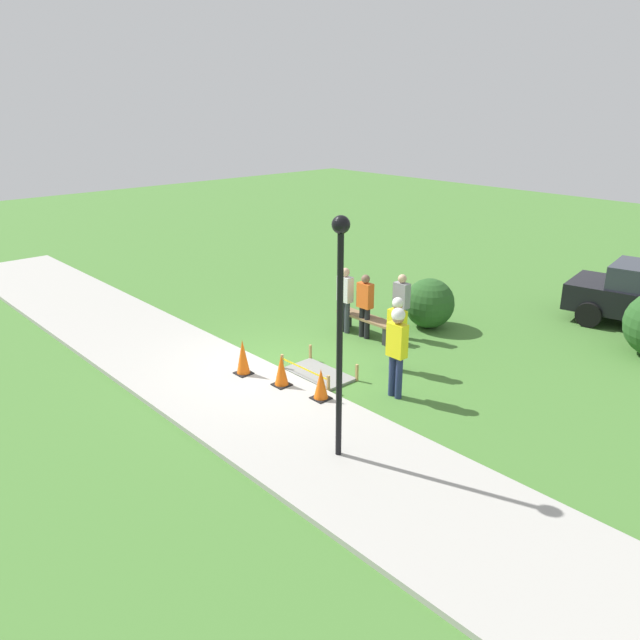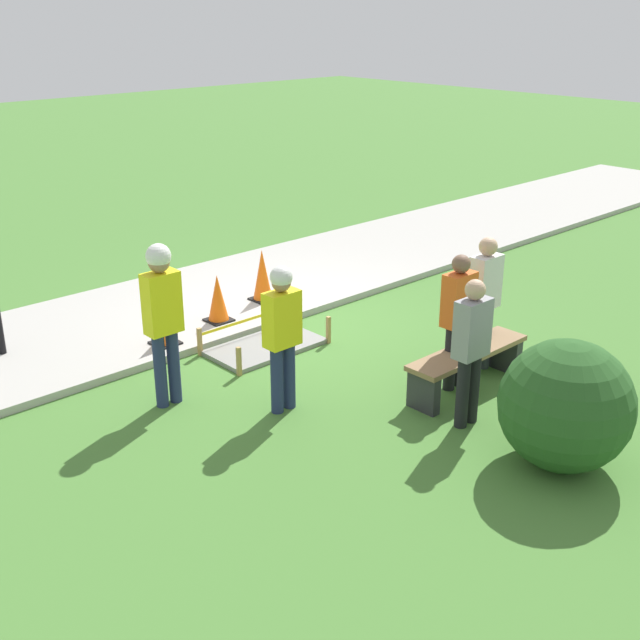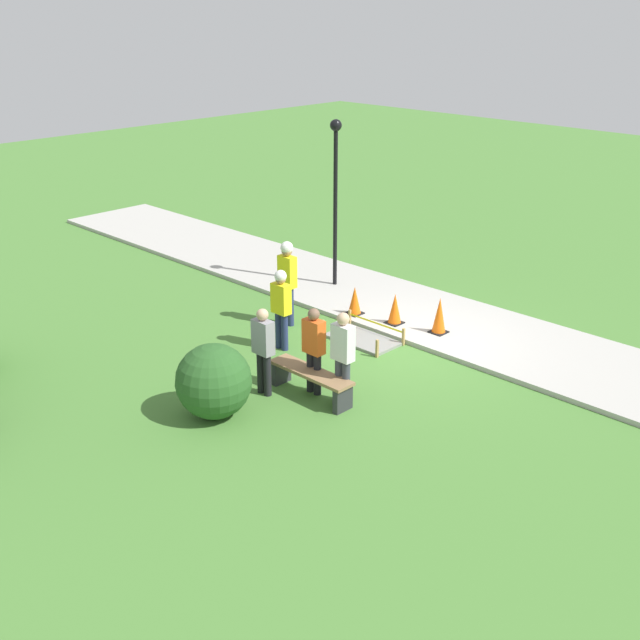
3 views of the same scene
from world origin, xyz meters
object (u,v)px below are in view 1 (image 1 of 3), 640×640
bystander_in_orange_shirt (365,303)px  park_bench (366,322)px  traffic_cone_near_patch (243,357)px  bystander_in_gray_shirt (345,296)px  traffic_cone_far_patch (281,370)px  traffic_cone_sidewalk_edge (321,384)px  worker_supervisor (397,344)px  worker_assistant (397,328)px  bystander_in_white_shirt (401,302)px  lamppost_near (340,306)px

bystander_in_orange_shirt → park_bench: bearing=114.1°
traffic_cone_near_patch → bystander_in_gray_shirt: size_ratio=0.46×
traffic_cone_far_patch → bystander_in_orange_shirt: 3.61m
bystander_in_orange_shirt → traffic_cone_sidewalk_edge: bearing=-59.1°
park_bench → bystander_in_gray_shirt: bearing=-157.6°
worker_supervisor → traffic_cone_near_patch: bearing=-147.9°
worker_assistant → bystander_in_white_shirt: bearing=128.0°
traffic_cone_near_patch → lamppost_near: 4.39m
traffic_cone_far_patch → traffic_cone_sidewalk_edge: 1.02m
traffic_cone_near_patch → bystander_in_orange_shirt: bearing=89.0°
worker_supervisor → worker_assistant: size_ratio=1.12×
traffic_cone_far_patch → traffic_cone_sidewalk_edge: traffic_cone_far_patch is taller
worker_assistant → lamppost_near: lamppost_near is taller
bystander_in_gray_shirt → lamppost_near: 6.33m
worker_assistant → lamppost_near: bearing=-62.8°
park_bench → bystander_in_orange_shirt: bystander_in_orange_shirt is taller
worker_assistant → bystander_in_white_shirt: (-1.25, 1.60, -0.07)m
bystander_in_gray_shirt → bystander_in_white_shirt: bystander_in_gray_shirt is taller
lamppost_near → traffic_cone_near_patch: bearing=169.1°
park_bench → bystander_in_white_shirt: 1.03m
traffic_cone_far_patch → worker_supervisor: (1.80, 1.51, 0.72)m
lamppost_near → park_bench: bearing=129.2°
traffic_cone_far_patch → park_bench: traffic_cone_far_patch is taller
traffic_cone_sidewalk_edge → park_bench: traffic_cone_sidewalk_edge is taller
traffic_cone_sidewalk_edge → lamppost_near: (1.71, -1.16, 2.31)m
worker_assistant → bystander_in_white_shirt: 2.03m
traffic_cone_near_patch → bystander_in_white_shirt: size_ratio=0.47×
bystander_in_gray_shirt → bystander_in_white_shirt: size_ratio=1.03×
traffic_cone_near_patch → bystander_in_gray_shirt: 3.68m
bystander_in_orange_shirt → bystander_in_white_shirt: (0.62, 0.66, 0.01)m
worker_supervisor → worker_assistant: (-0.87, 1.00, -0.15)m
traffic_cone_far_patch → worker_assistant: bearing=69.7°
traffic_cone_sidewalk_edge → bystander_in_orange_shirt: 3.83m
traffic_cone_far_patch → bystander_in_white_shirt: 4.15m
traffic_cone_near_patch → bystander_in_gray_shirt: bystander_in_gray_shirt is taller
traffic_cone_near_patch → worker_assistant: 3.41m
worker_assistant → bystander_in_white_shirt: worker_assistant is taller
traffic_cone_sidewalk_edge → bystander_in_white_shirt: bearing=108.8°
traffic_cone_near_patch → worker_supervisor: worker_supervisor is taller
traffic_cone_sidewalk_edge → worker_assistant: bearing=92.0°
traffic_cone_far_patch → park_bench: size_ratio=0.38×
traffic_cone_sidewalk_edge → bystander_in_white_shirt: bystander_in_white_shirt is taller
traffic_cone_near_patch → lamppost_near: (3.72, -0.71, 2.23)m
worker_supervisor → bystander_in_orange_shirt: worker_supervisor is taller
bystander_in_white_shirt → lamppost_near: bearing=-59.1°
bystander_in_orange_shirt → lamppost_near: 6.00m
worker_assistant → bystander_in_gray_shirt: (-2.49, 0.85, -0.03)m
traffic_cone_far_patch → bystander_in_gray_shirt: 3.74m
traffic_cone_near_patch → bystander_in_gray_shirt: bearing=98.8°
traffic_cone_near_patch → bystander_in_orange_shirt: 3.73m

